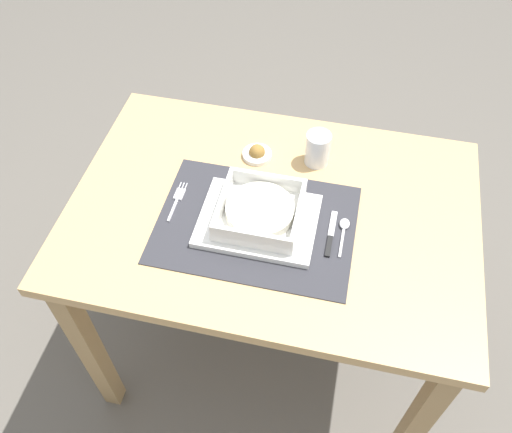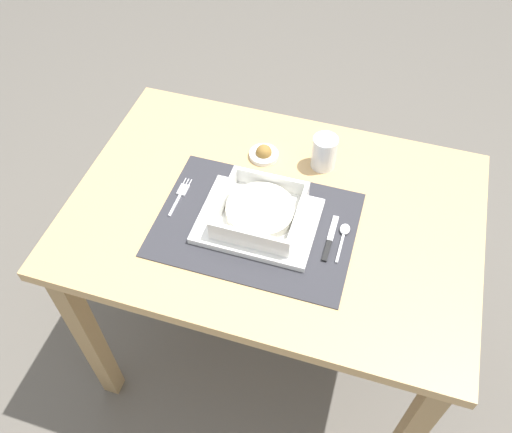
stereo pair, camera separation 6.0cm
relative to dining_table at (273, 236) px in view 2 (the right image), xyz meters
name	(u,v)px [view 2 (the right image)]	position (x,y,z in m)	size (l,w,h in m)	color
ground_plane	(269,343)	(0.00, 0.00, -0.62)	(6.00, 6.00, 0.00)	#59544C
dining_table	(273,236)	(0.00, 0.00, 0.00)	(0.99, 0.69, 0.73)	tan
placemat	(256,224)	(-0.03, -0.06, 0.11)	(0.46, 0.34, 0.00)	#2D2D33
serving_plate	(258,221)	(-0.02, -0.05, 0.12)	(0.27, 0.21, 0.02)	white
porridge_bowl	(260,212)	(-0.02, -0.05, 0.15)	(0.19, 0.19, 0.05)	white
fork	(181,194)	(-0.23, -0.02, 0.11)	(0.02, 0.13, 0.00)	silver
spoon	(344,233)	(0.18, -0.03, 0.12)	(0.02, 0.11, 0.01)	silver
butter_knife	(329,241)	(0.15, -0.06, 0.11)	(0.01, 0.13, 0.01)	black
drinking_glass	(324,154)	(0.08, 0.18, 0.15)	(0.06, 0.06, 0.09)	white
condiment_saucer	(264,154)	(-0.08, 0.17, 0.12)	(0.08, 0.08, 0.04)	white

